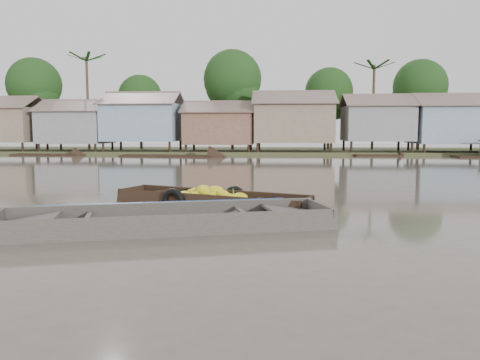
{
  "coord_description": "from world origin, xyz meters",
  "views": [
    {
      "loc": [
        0.76,
        -10.82,
        2.04
      ],
      "look_at": [
        -0.05,
        0.76,
        0.8
      ],
      "focal_mm": 35.0,
      "sensor_mm": 36.0,
      "label": 1
    }
  ],
  "objects": [
    {
      "name": "viewer_boat",
      "position": [
        -1.4,
        -1.32,
        0.05
      ],
      "size": [
        7.11,
        3.6,
        0.55
      ],
      "rotation": [
        0.0,
        0.0,
        0.27
      ],
      "color": "#3A3531",
      "rests_on": "ground"
    },
    {
      "name": "banana_boat",
      "position": [
        -0.98,
        1.67,
        0.15
      ],
      "size": [
        5.56,
        3.26,
        0.76
      ],
      "rotation": [
        0.0,
        0.0,
        -0.38
      ],
      "color": "black",
      "rests_on": "ground"
    },
    {
      "name": "ground",
      "position": [
        0.0,
        0.0,
        0.0
      ],
      "size": [
        120.0,
        120.0,
        0.0
      ],
      "primitive_type": "plane",
      "color": "#534C40",
      "rests_on": "ground"
    },
    {
      "name": "riverbank",
      "position": [
        3.03,
        31.86,
        3.07
      ],
      "size": [
        120.0,
        12.47,
        10.22
      ],
      "color": "#384723",
      "rests_on": "ground"
    },
    {
      "name": "distant_boats",
      "position": [
        10.71,
        25.23,
        0.24
      ],
      "size": [
        43.27,
        3.93,
        1.38
      ],
      "color": "black",
      "rests_on": "ground"
    }
  ]
}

